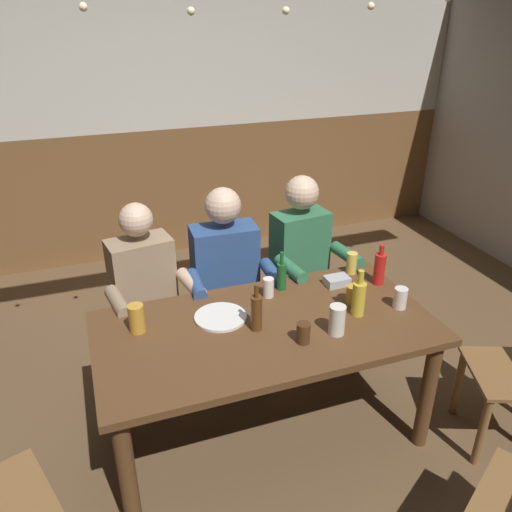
{
  "coord_description": "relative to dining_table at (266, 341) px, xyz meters",
  "views": [
    {
      "loc": [
        -0.79,
        -2.2,
        2.21
      ],
      "look_at": [
        0.0,
        0.0,
        1.05
      ],
      "focal_mm": 36.13,
      "sensor_mm": 36.0,
      "label": 1
    }
  ],
  "objects": [
    {
      "name": "ground_plane",
      "position": [
        0.0,
        0.15,
        -0.63
      ],
      "size": [
        6.88,
        6.88,
        0.0
      ],
      "primitive_type": "plane",
      "color": "brown"
    },
    {
      "name": "back_wall_upper",
      "position": [
        0.0,
        2.61,
        1.24
      ],
      "size": [
        5.73,
        0.12,
        1.36
      ],
      "primitive_type": "cube",
      "color": "beige"
    },
    {
      "name": "back_wall_wainscot",
      "position": [
        0.0,
        2.61,
        -0.03
      ],
      "size": [
        5.73,
        0.12,
        1.19
      ],
      "primitive_type": "cube",
      "color": "brown",
      "rests_on": "ground_plane"
    },
    {
      "name": "dining_table",
      "position": [
        0.0,
        0.0,
        0.0
      ],
      "size": [
        1.73,
        0.88,
        0.73
      ],
      "color": "brown",
      "rests_on": "ground_plane"
    },
    {
      "name": "person_0",
      "position": [
        -0.51,
        0.66,
        0.03
      ],
      "size": [
        0.55,
        0.56,
        1.19
      ],
      "rotation": [
        0.0,
        0.0,
        3.31
      ],
      "color": "#997F60",
      "rests_on": "ground_plane"
    },
    {
      "name": "person_1",
      "position": [
        -0.0,
        0.67,
        0.05
      ],
      "size": [
        0.56,
        0.54,
        1.22
      ],
      "rotation": [
        0.0,
        0.0,
        3.1
      ],
      "color": "#2D4C84",
      "rests_on": "ground_plane"
    },
    {
      "name": "person_2",
      "position": [
        0.53,
        0.67,
        0.06
      ],
      "size": [
        0.53,
        0.53,
        1.24
      ],
      "rotation": [
        0.0,
        0.0,
        3.27
      ],
      "color": "#33724C",
      "rests_on": "ground_plane"
    },
    {
      "name": "condiment_caddy",
      "position": [
        0.54,
        0.25,
        0.13
      ],
      "size": [
        0.14,
        0.1,
        0.05
      ],
      "primitive_type": "cube",
      "color": "#B2B7BC",
      "rests_on": "dining_table"
    },
    {
      "name": "plate_0",
      "position": [
        -0.2,
        0.14,
        0.11
      ],
      "size": [
        0.27,
        0.27,
        0.01
      ],
      "primitive_type": "cylinder",
      "color": "white",
      "rests_on": "dining_table"
    },
    {
      "name": "bottle_0",
      "position": [
        0.21,
        0.32,
        0.19
      ],
      "size": [
        0.05,
        0.05,
        0.23
      ],
      "color": "#195923",
      "rests_on": "dining_table"
    },
    {
      "name": "bottle_1",
      "position": [
        -0.06,
        -0.01,
        0.2
      ],
      "size": [
        0.06,
        0.06,
        0.26
      ],
      "color": "#593314",
      "rests_on": "dining_table"
    },
    {
      "name": "bottle_2",
      "position": [
        0.49,
        -0.06,
        0.2
      ],
      "size": [
        0.07,
        0.07,
        0.26
      ],
      "color": "gold",
      "rests_on": "dining_table"
    },
    {
      "name": "bottle_3",
      "position": [
        0.77,
        0.19,
        0.2
      ],
      "size": [
        0.07,
        0.07,
        0.25
      ],
      "color": "red",
      "rests_on": "dining_table"
    },
    {
      "name": "pint_glass_0",
      "position": [
        0.11,
        0.27,
        0.16
      ],
      "size": [
        0.06,
        0.06,
        0.11
      ],
      "primitive_type": "cylinder",
      "color": "white",
      "rests_on": "dining_table"
    },
    {
      "name": "pint_glass_1",
      "position": [
        0.69,
        0.36,
        0.17
      ],
      "size": [
        0.06,
        0.06,
        0.13
      ],
      "primitive_type": "cylinder",
      "color": "#E5C64C",
      "rests_on": "dining_table"
    },
    {
      "name": "pint_glass_2",
      "position": [
        0.74,
        -0.08,
        0.16
      ],
      "size": [
        0.07,
        0.07,
        0.12
      ],
      "primitive_type": "cylinder",
      "color": "white",
      "rests_on": "dining_table"
    },
    {
      "name": "pint_glass_3",
      "position": [
        0.3,
        -0.18,
        0.18
      ],
      "size": [
        0.08,
        0.08,
        0.16
      ],
      "primitive_type": "cylinder",
      "color": "white",
      "rests_on": "dining_table"
    },
    {
      "name": "pint_glass_4",
      "position": [
        -0.62,
        0.17,
        0.18
      ],
      "size": [
        0.08,
        0.08,
        0.15
      ],
      "primitive_type": "cylinder",
      "color": "gold",
      "rests_on": "dining_table"
    },
    {
      "name": "pint_glass_5",
      "position": [
        0.12,
        -0.2,
        0.15
      ],
      "size": [
        0.07,
        0.07,
        0.1
      ],
      "primitive_type": "cylinder",
      "color": "#4C2D19",
      "rests_on": "dining_table"
    },
    {
      "name": "pint_glass_6",
      "position": [
        0.52,
        0.05,
        0.15
      ],
      "size": [
        0.07,
        0.07,
        0.1
      ],
      "primitive_type": "cylinder",
      "color": "gold",
      "rests_on": "dining_table"
    }
  ]
}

